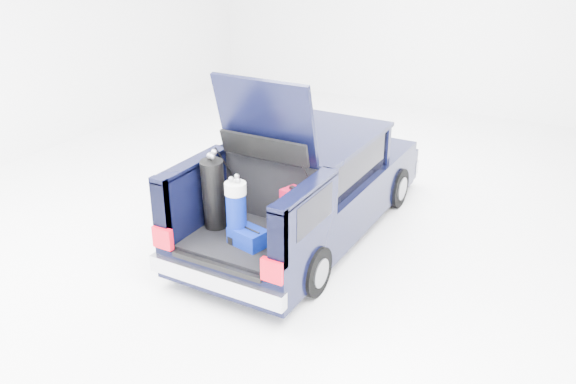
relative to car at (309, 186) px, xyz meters
The scene contains 6 objects.
ground 0.68m from the car, 90.00° to the right, with size 14.00×14.00×0.00m, color white.
car is the anchor object (origin of this frame).
red_suitcase 1.39m from the car, 68.58° to the right, with size 0.43×0.35×0.63m.
black_golf_bag 1.68m from the car, 107.81° to the right, with size 0.39×0.43×1.01m.
blue_golf_bag 1.75m from the car, 92.29° to the right, with size 0.29×0.29×0.85m.
blue_duffel 1.73m from the car, 86.98° to the right, with size 0.48×0.37×0.23m.
Camera 1 is at (3.57, -6.87, 4.10)m, focal length 38.00 mm.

